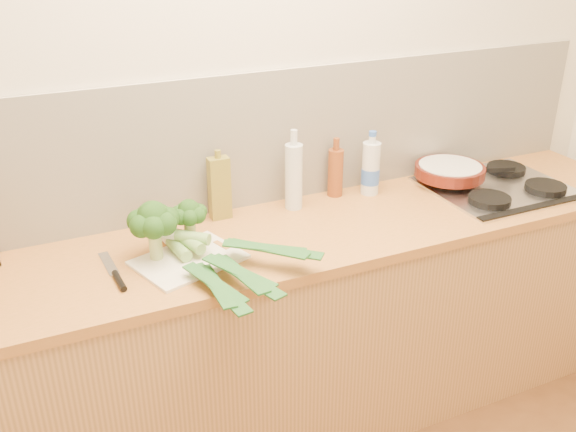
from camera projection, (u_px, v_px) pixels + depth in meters
name	position (u px, v px, depth m)	size (l,w,h in m)	color
room_shell	(252.00, 141.00, 2.50)	(3.50, 3.50, 3.50)	beige
counter	(283.00, 333.00, 2.58)	(3.20, 0.62, 0.90)	#B7844C
gas_hob	(499.00, 186.00, 2.76)	(0.58, 0.50, 0.04)	silver
chopping_board	(189.00, 260.00, 2.19)	(0.35, 0.25, 0.01)	white
broccoli_left	(153.00, 221.00, 2.13)	(0.17, 0.17, 0.21)	#A0B268
broccoli_right	(189.00, 214.00, 2.24)	(0.13, 0.13, 0.17)	#A0B268
leek_front	(189.00, 259.00, 2.14)	(0.15, 0.64, 0.04)	white
leek_mid	(204.00, 251.00, 2.15)	(0.24, 0.63, 0.04)	white
leek_back	(216.00, 241.00, 2.18)	(0.49, 0.45, 0.04)	white
chefs_knife	(117.00, 276.00, 2.09)	(0.04, 0.29, 0.02)	silver
skillet	(450.00, 170.00, 2.78)	(0.43, 0.30, 0.05)	#53170D
oil_tin	(219.00, 188.00, 2.45)	(0.08, 0.05, 0.28)	olive
glass_bottle	(294.00, 175.00, 2.53)	(0.07, 0.07, 0.33)	silver
amber_bottle	(335.00, 172.00, 2.66)	(0.06, 0.06, 0.25)	brown
water_bottle	(371.00, 170.00, 2.68)	(0.08, 0.08, 0.25)	silver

